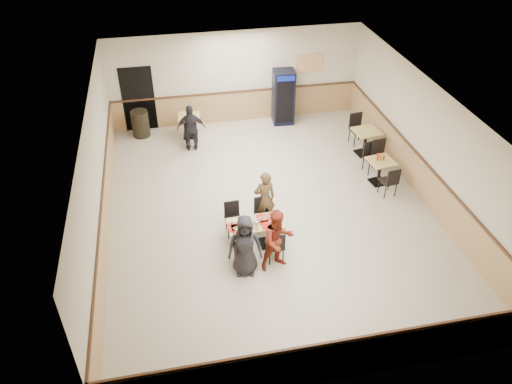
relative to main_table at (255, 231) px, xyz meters
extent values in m
plane|color=beige|center=(0.63, 1.27, -0.45)|extent=(10.00, 10.00, 0.00)
plane|color=silver|center=(0.63, 1.27, 2.55)|extent=(10.00, 10.00, 0.00)
plane|color=beige|center=(0.63, 6.27, 1.05)|extent=(8.00, 0.00, 8.00)
plane|color=beige|center=(0.63, -3.73, 1.05)|extent=(8.00, 0.00, 8.00)
plane|color=beige|center=(-3.37, 1.27, 1.05)|extent=(0.00, 10.00, 10.00)
plane|color=beige|center=(4.63, 1.27, 1.05)|extent=(0.00, 10.00, 10.00)
cube|color=tan|center=(0.63, 6.26, 0.05)|extent=(7.98, 0.03, 1.00)
cube|color=tan|center=(4.62, 1.27, 0.05)|extent=(0.03, 9.98, 1.00)
cube|color=#472B19|center=(0.63, 6.24, 0.58)|extent=(7.98, 0.04, 0.06)
cube|color=black|center=(-2.47, 6.25, 0.60)|extent=(1.00, 0.02, 2.10)
cube|color=orange|center=(3.03, 6.24, 1.35)|extent=(0.85, 0.02, 0.60)
cube|color=black|center=(-0.31, -0.01, -0.43)|extent=(0.42, 0.42, 0.04)
cylinder|color=black|center=(-0.31, -0.01, -0.11)|extent=(0.08, 0.08, 0.61)
cube|color=#D3B767|center=(-0.31, -0.01, 0.21)|extent=(0.65, 0.65, 0.04)
cube|color=black|center=(0.31, 0.01, -0.43)|extent=(0.42, 0.42, 0.04)
cylinder|color=black|center=(0.31, 0.01, -0.11)|extent=(0.08, 0.08, 0.61)
cube|color=#D3B767|center=(0.31, 0.01, 0.21)|extent=(0.65, 0.65, 0.04)
imported|color=black|center=(-0.38, -0.78, 0.29)|extent=(0.78, 0.57, 1.48)
imported|color=maroon|center=(0.34, -0.75, 0.30)|extent=(0.84, 0.72, 1.50)
imported|color=brown|center=(0.38, 0.78, 0.29)|extent=(0.57, 0.40, 1.47)
imported|color=black|center=(-1.00, 4.66, 0.27)|extent=(0.87, 0.42, 1.44)
cube|color=red|center=(-0.36, -0.12, 0.23)|extent=(0.41, 0.31, 0.02)
cube|color=red|center=(0.32, -0.12, 0.23)|extent=(0.41, 0.31, 0.02)
cube|color=red|center=(0.27, 0.12, 0.23)|extent=(0.41, 0.31, 0.02)
cube|color=red|center=(-0.43, -0.06, 0.23)|extent=(0.41, 0.31, 0.02)
cylinder|color=white|center=(0.41, -0.08, 0.23)|extent=(0.21, 0.21, 0.01)
cube|color=#AC7043|center=(0.41, -0.08, 0.24)|extent=(0.27, 0.23, 0.02)
cylinder|color=white|center=(0.27, 0.14, 0.23)|extent=(0.21, 0.21, 0.01)
cube|color=#AC7043|center=(0.27, 0.14, 0.24)|extent=(0.28, 0.26, 0.02)
cylinder|color=white|center=(-0.40, -0.12, 0.23)|extent=(0.21, 0.21, 0.01)
cube|color=#AC7043|center=(-0.40, -0.12, 0.24)|extent=(0.27, 0.23, 0.02)
cylinder|color=white|center=(-0.08, -0.16, 0.23)|extent=(0.21, 0.21, 0.01)
cube|color=#AC7043|center=(-0.08, -0.16, 0.24)|extent=(0.26, 0.20, 0.02)
cylinder|color=white|center=(-0.26, -0.26, 0.27)|extent=(0.07, 0.07, 0.09)
cylinder|color=white|center=(-0.44, -0.24, 0.27)|extent=(0.07, 0.07, 0.09)
cylinder|color=white|center=(-0.50, 0.07, 0.27)|extent=(0.07, 0.07, 0.09)
cylinder|color=#B0B7C4|center=(0.11, 0.00, 0.29)|extent=(0.07, 0.07, 0.12)
ellipsoid|color=white|center=(0.02, -0.02, 0.27)|extent=(0.13, 0.13, 0.09)
cube|color=black|center=(3.80, 1.87, -0.43)|extent=(0.48, 0.48, 0.04)
cylinder|color=black|center=(3.80, 1.87, -0.09)|extent=(0.08, 0.08, 0.64)
cube|color=#D3B767|center=(3.80, 1.87, 0.23)|extent=(0.74, 0.74, 0.04)
cube|color=black|center=(3.98, 3.39, -0.43)|extent=(0.52, 0.52, 0.04)
cylinder|color=black|center=(3.98, 3.39, -0.06)|extent=(0.09, 0.09, 0.70)
cube|color=#D3B767|center=(3.98, 3.39, 0.30)|extent=(0.81, 0.81, 0.04)
cylinder|color=#AA2F0C|center=(3.70, 1.92, 0.35)|extent=(0.06, 0.06, 0.20)
cylinder|color=orange|center=(3.79, 1.92, 0.34)|extent=(0.06, 0.06, 0.17)
cylinder|color=#AA2F0C|center=(3.88, 1.92, 0.32)|extent=(0.05, 0.05, 0.14)
cube|color=black|center=(-1.00, 5.47, -0.43)|extent=(0.48, 0.48, 0.04)
cylinder|color=black|center=(-1.00, 5.47, -0.09)|extent=(0.09, 0.09, 0.65)
cube|color=#D3B767|center=(-1.00, 5.47, 0.25)|extent=(0.74, 0.74, 0.04)
cube|color=black|center=(2.10, 5.87, 0.43)|extent=(0.72, 0.70, 1.76)
cube|color=black|center=(2.08, 5.54, 0.39)|extent=(0.54, 0.06, 1.39)
cube|color=navy|center=(2.08, 5.53, 1.20)|extent=(0.56, 0.06, 0.17)
cylinder|color=black|center=(-2.50, 5.82, -0.03)|extent=(0.54, 0.54, 0.85)
camera|label=1|loc=(-1.71, -8.52, 7.31)|focal=35.00mm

